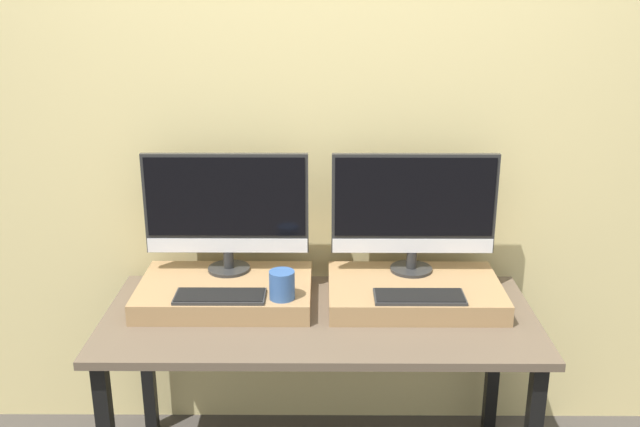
{
  "coord_description": "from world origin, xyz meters",
  "views": [
    {
      "loc": [
        0.01,
        -2.0,
        1.88
      ],
      "look_at": [
        0.0,
        0.58,
        1.01
      ],
      "focal_mm": 40.0,
      "sensor_mm": 36.0,
      "label": 1
    }
  ],
  "objects_px": {
    "mug": "(282,285)",
    "keyboard_left": "(220,296)",
    "monitor_left": "(226,208)",
    "keyboard_right": "(419,297)",
    "monitor_right": "(414,208)"
  },
  "relations": [
    {
      "from": "monitor_left",
      "to": "keyboard_left",
      "type": "distance_m",
      "value": 0.36
    },
    {
      "from": "keyboard_left",
      "to": "keyboard_right",
      "type": "height_order",
      "value": "same"
    },
    {
      "from": "monitor_left",
      "to": "mug",
      "type": "xyz_separation_m",
      "value": [
        0.22,
        -0.25,
        -0.21
      ]
    },
    {
      "from": "monitor_right",
      "to": "monitor_left",
      "type": "bearing_deg",
      "value": 180.0
    },
    {
      "from": "mug",
      "to": "monitor_right",
      "type": "relative_size",
      "value": 0.17
    },
    {
      "from": "keyboard_left",
      "to": "monitor_left",
      "type": "bearing_deg",
      "value": 90.0
    },
    {
      "from": "monitor_left",
      "to": "monitor_right",
      "type": "xyz_separation_m",
      "value": [
        0.71,
        0.0,
        0.0
      ]
    },
    {
      "from": "monitor_left",
      "to": "mug",
      "type": "relative_size",
      "value": 6.04
    },
    {
      "from": "keyboard_left",
      "to": "mug",
      "type": "xyz_separation_m",
      "value": [
        0.22,
        0.0,
        0.04
      ]
    },
    {
      "from": "keyboard_left",
      "to": "mug",
      "type": "bearing_deg",
      "value": 0.0
    },
    {
      "from": "monitor_left",
      "to": "keyboard_right",
      "type": "height_order",
      "value": "monitor_left"
    },
    {
      "from": "mug",
      "to": "keyboard_right",
      "type": "bearing_deg",
      "value": 0.0
    },
    {
      "from": "monitor_left",
      "to": "keyboard_right",
      "type": "xyz_separation_m",
      "value": [
        0.71,
        -0.25,
        -0.25
      ]
    },
    {
      "from": "monitor_left",
      "to": "monitor_right",
      "type": "relative_size",
      "value": 1.0
    },
    {
      "from": "mug",
      "to": "keyboard_left",
      "type": "bearing_deg",
      "value": 180.0
    }
  ]
}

